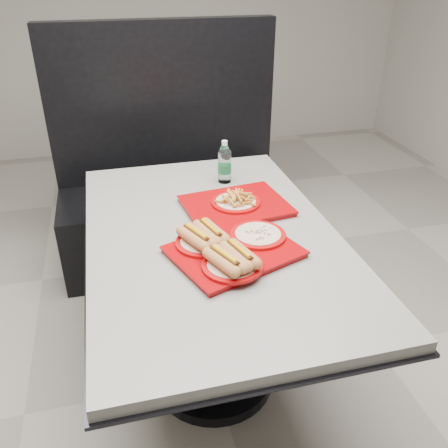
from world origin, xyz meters
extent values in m
plane|color=gray|center=(0.00, 0.00, 0.00)|extent=(6.00, 6.00, 0.00)
cylinder|color=black|center=(0.00, 0.00, 0.03)|extent=(0.52, 0.52, 0.05)
cylinder|color=black|center=(0.00, 0.00, 0.38)|extent=(0.11, 0.11, 0.66)
cube|color=black|center=(0.00, 0.00, 0.70)|extent=(0.92, 1.42, 0.01)
cube|color=gray|center=(0.00, 0.00, 0.73)|extent=(0.90, 1.40, 0.04)
cube|color=black|center=(0.00, 1.02, 0.23)|extent=(1.30, 0.55, 0.45)
cube|color=black|center=(0.00, 1.26, 0.80)|extent=(1.30, 0.10, 1.10)
cube|color=#8E0307|center=(0.04, -0.16, 0.76)|extent=(0.48, 0.42, 0.02)
cube|color=#8E0307|center=(0.04, -0.16, 0.77)|extent=(0.49, 0.43, 0.01)
cylinder|color=#9A0506|center=(0.01, -0.26, 0.78)|extent=(0.20, 0.20, 0.01)
cylinder|color=silver|center=(0.01, -0.26, 0.78)|extent=(0.16, 0.16, 0.00)
cylinder|color=#9A0506|center=(-0.05, -0.10, 0.78)|extent=(0.20, 0.20, 0.01)
cylinder|color=silver|center=(-0.05, -0.10, 0.78)|extent=(0.16, 0.16, 0.00)
cylinder|color=#9A0506|center=(0.14, -0.10, 0.78)|extent=(0.20, 0.20, 0.01)
cylinder|color=silver|center=(0.14, -0.10, 0.78)|extent=(0.16, 0.16, 0.00)
cube|color=#8E0307|center=(0.14, 0.16, 0.76)|extent=(0.43, 0.35, 0.02)
cube|color=#8E0307|center=(0.14, 0.16, 0.77)|extent=(0.44, 0.36, 0.01)
cylinder|color=#9A0506|center=(0.14, 0.16, 0.78)|extent=(0.20, 0.20, 0.01)
cylinder|color=silver|center=(0.14, 0.16, 0.78)|extent=(0.16, 0.16, 0.00)
cylinder|color=silver|center=(0.16, 0.43, 0.82)|extent=(0.06, 0.06, 0.14)
cylinder|color=#175E32|center=(0.16, 0.43, 0.81)|extent=(0.06, 0.06, 0.04)
cone|color=silver|center=(0.16, 0.43, 0.91)|extent=(0.06, 0.06, 0.03)
cylinder|color=silver|center=(0.16, 0.43, 0.93)|extent=(0.02, 0.02, 0.02)
camera|label=1|loc=(-0.33, -1.47, 1.63)|focal=38.00mm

